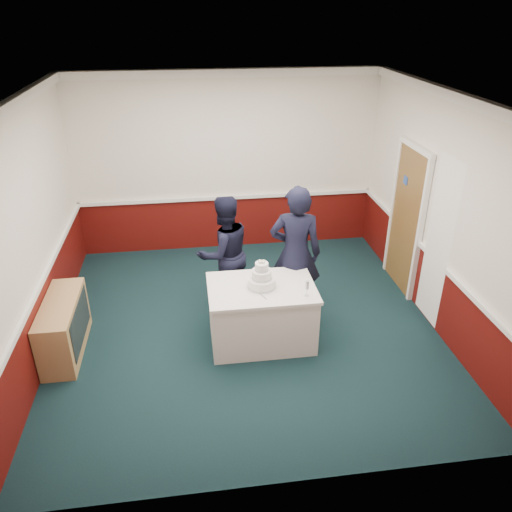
{
  "coord_description": "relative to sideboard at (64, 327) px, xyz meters",
  "views": [
    {
      "loc": [
        -0.64,
        -5.53,
        3.93
      ],
      "look_at": [
        0.12,
        -0.1,
        1.1
      ],
      "focal_mm": 35.0,
      "sensor_mm": 36.0,
      "label": 1
    }
  ],
  "objects": [
    {
      "name": "ground",
      "position": [
        2.28,
        0.22,
        -0.35
      ],
      "size": [
        5.0,
        5.0,
        0.0
      ],
      "primitive_type": "plane",
      "color": "#122B2D",
      "rests_on": "ground"
    },
    {
      "name": "room_shell",
      "position": [
        2.36,
        0.83,
        1.62
      ],
      "size": [
        5.0,
        5.0,
        3.0
      ],
      "color": "silver",
      "rests_on": "ground"
    },
    {
      "name": "sideboard",
      "position": [
        0.0,
        0.0,
        0.0
      ],
      "size": [
        0.41,
        1.2,
        0.7
      ],
      "color": "tan",
      "rests_on": "ground"
    },
    {
      "name": "cake_table",
      "position": [
        2.44,
        -0.11,
        0.05
      ],
      "size": [
        1.32,
        0.92,
        0.79
      ],
      "color": "white",
      "rests_on": "ground"
    },
    {
      "name": "wedding_cake",
      "position": [
        2.44,
        -0.11,
        0.55
      ],
      "size": [
        0.35,
        0.35,
        0.36
      ],
      "color": "white",
      "rests_on": "cake_table"
    },
    {
      "name": "cake_knife",
      "position": [
        2.41,
        -0.31,
        0.44
      ],
      "size": [
        0.1,
        0.21,
        0.0
      ],
      "primitive_type": "cube",
      "rotation": [
        0.0,
        0.0,
        0.39
      ],
      "color": "silver",
      "rests_on": "cake_table"
    },
    {
      "name": "champagne_flute",
      "position": [
        2.94,
        -0.39,
        0.58
      ],
      "size": [
        0.05,
        0.05,
        0.21
      ],
      "color": "silver",
      "rests_on": "cake_table"
    },
    {
      "name": "person_man",
      "position": [
        2.05,
        0.78,
        0.48
      ],
      "size": [
        0.98,
        0.88,
        1.66
      ],
      "primitive_type": "imported",
      "rotation": [
        0.0,
        0.0,
        3.53
      ],
      "color": "black",
      "rests_on": "ground"
    },
    {
      "name": "person_woman",
      "position": [
        2.97,
        0.42,
        0.59
      ],
      "size": [
        0.76,
        0.58,
        1.88
      ],
      "primitive_type": "imported",
      "rotation": [
        0.0,
        0.0,
        2.93
      ],
      "color": "black",
      "rests_on": "ground"
    }
  ]
}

